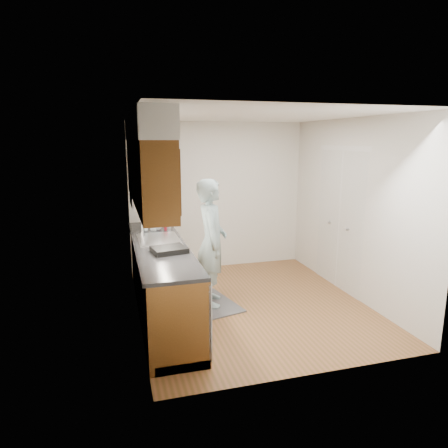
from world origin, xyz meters
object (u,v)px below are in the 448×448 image
object	(u,v)px
soap_bottle_b	(154,223)
dish_rack	(169,250)
soda_can	(166,226)
steel_can	(169,226)
soap_bottle_c	(157,224)
person	(211,234)
soap_bottle_a	(145,223)

from	to	relation	value
soap_bottle_b	dish_rack	xyz separation A→B (m)	(0.04, -1.21, -0.07)
soda_can	steel_can	distance (m)	0.04
soap_bottle_c	steel_can	distance (m)	0.17
person	soda_can	size ratio (longest dim) A/B	16.67
soda_can	dish_rack	world-z (taller)	soda_can
soap_bottle_a	soda_can	size ratio (longest dim) A/B	2.07
person	dish_rack	bearing A→B (deg)	143.27
soap_bottle_b	dish_rack	size ratio (longest dim) A/B	0.52
soap_bottle_a	dish_rack	bearing A→B (deg)	-81.44
soap_bottle_c	soda_can	xyz separation A→B (m)	(0.12, -0.06, -0.03)
person	soap_bottle_c	xyz separation A→B (m)	(-0.64, 0.64, 0.05)
person	dish_rack	world-z (taller)	person
soda_can	dish_rack	distance (m)	1.15
soap_bottle_a	dish_rack	xyz separation A→B (m)	(0.18, -1.18, -0.09)
soap_bottle_b	soda_can	distance (m)	0.18
soda_can	dish_rack	xyz separation A→B (m)	(-0.12, -1.15, -0.03)
soda_can	steel_can	size ratio (longest dim) A/B	0.94
person	soda_can	world-z (taller)	person
soap_bottle_a	soap_bottle_c	distance (m)	0.18
soap_bottle_b	soap_bottle_c	bearing A→B (deg)	-5.80
soap_bottle_b	dish_rack	distance (m)	1.21
soap_bottle_a	steel_can	xyz separation A→B (m)	(0.33, -0.06, -0.06)
soap_bottle_c	soda_can	distance (m)	0.13
soap_bottle_b	soda_can	world-z (taller)	soap_bottle_b
soap_bottle_c	soap_bottle_a	bearing A→B (deg)	-172.58
soap_bottle_c	soda_can	world-z (taller)	soap_bottle_c
soap_bottle_b	soap_bottle_a	bearing A→B (deg)	-168.30
steel_can	soda_can	bearing A→B (deg)	152.26
person	soap_bottle_c	distance (m)	0.91
soda_can	soap_bottle_c	bearing A→B (deg)	152.99
soap_bottle_b	steel_can	xyz separation A→B (m)	(0.20, -0.08, -0.04)
soap_bottle_b	soap_bottle_c	distance (m)	0.05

